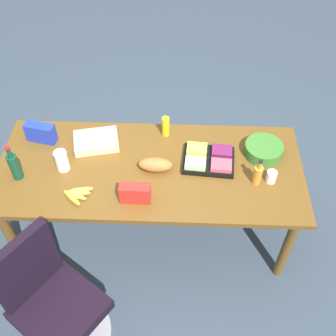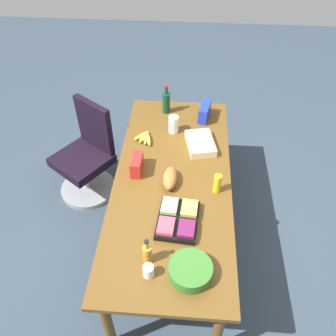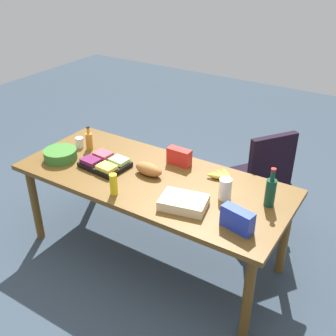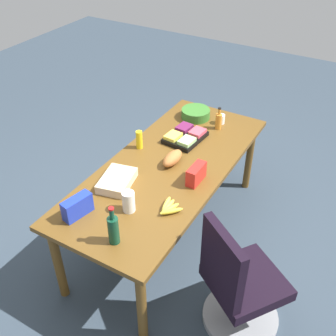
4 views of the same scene
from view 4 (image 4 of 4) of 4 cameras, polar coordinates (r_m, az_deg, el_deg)
ground_plane at (r=3.82m, az=0.02°, el=-8.92°), size 10.00×10.00×0.00m
conference_table at (r=3.37m, az=0.02°, el=-0.67°), size 2.17×0.92×0.77m
office_chair at (r=2.97m, az=9.83°, el=-16.43°), size 0.67×0.67×0.98m
dressing_bottle at (r=3.80m, az=7.10°, el=6.60°), size 0.07×0.07×0.22m
chip_bag_blue at (r=2.89m, az=-12.58°, el=-5.31°), size 0.23×0.12×0.15m
mustard_bottle at (r=3.50m, az=-4.05°, el=3.97°), size 0.06×0.06×0.16m
mayo_jar at (r=2.86m, az=-5.54°, el=-4.70°), size 0.09×0.09×0.16m
sheet_cake at (r=3.13m, az=-7.16°, el=-1.77°), size 0.36×0.28×0.07m
bread_loaf at (r=3.32m, az=0.64°, el=1.38°), size 0.24×0.12×0.10m
wine_bottle at (r=2.63m, az=-7.66°, el=-8.48°), size 0.09×0.09×0.29m
fruit_platter at (r=3.63m, az=2.44°, el=4.46°), size 0.38×0.31×0.07m
salad_bowl at (r=3.97m, az=3.89°, el=7.62°), size 0.33×0.33×0.09m
paper_cup at (r=3.90m, az=7.44°, el=6.82°), size 0.08×0.08×0.09m
chip_bag_red at (r=3.12m, az=3.97°, el=-0.83°), size 0.20×0.08×0.14m
banana_bunch at (r=2.88m, az=0.11°, el=-5.58°), size 0.21×0.17×0.04m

